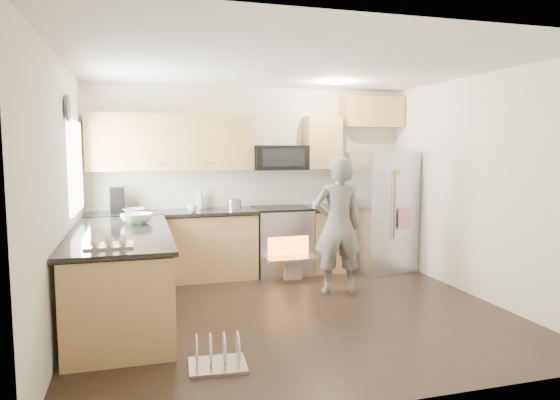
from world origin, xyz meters
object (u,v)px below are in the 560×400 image
object	(u,v)px
stove_range	(282,225)
person	(338,225)
refrigerator	(382,212)
dish_rack	(218,358)

from	to	relation	value
stove_range	person	world-z (taller)	stove_range
person	refrigerator	bearing A→B (deg)	-130.93
stove_range	person	size ratio (longest dim) A/B	1.08
refrigerator	dish_rack	bearing A→B (deg)	-147.12
stove_range	dish_rack	distance (m)	3.15
stove_range	dish_rack	size ratio (longest dim) A/B	3.71
stove_range	refrigerator	size ratio (longest dim) A/B	1.06
refrigerator	dish_rack	distance (m)	3.84
person	dish_rack	xyz separation A→B (m)	(-1.74, -1.69, -0.75)
refrigerator	person	world-z (taller)	refrigerator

